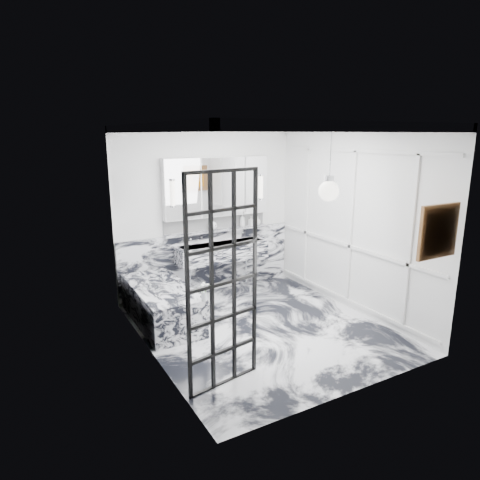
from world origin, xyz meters
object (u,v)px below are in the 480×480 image
trough_sink (222,252)px  bathtub (162,304)px  crittall_door (223,283)px  mirror_cabinet (217,187)px

trough_sink → bathtub: trough_sink is taller
crittall_door → bathtub: size_ratio=1.41×
mirror_cabinet → trough_sink: bearing=-90.0°
crittall_door → mirror_cabinet: bearing=54.6°
mirror_cabinet → bathtub: 2.20m
crittall_door → trough_sink: size_ratio=1.46×
trough_sink → bathtub: bearing=-153.5°
trough_sink → bathtub: size_ratio=0.97×
crittall_door → mirror_cabinet: size_ratio=1.23×
mirror_cabinet → crittall_door: bearing=-115.0°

